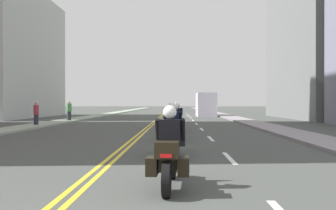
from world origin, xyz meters
The scene contains 19 objects.
ground_plane centered at (0.00, 48.00, 0.00)m, with size 264.00×264.00×0.00m, color #414441.
sidewalk_left centered at (-7.80, 48.00, 0.06)m, with size 2.02×144.00×0.12m, color #919D8A.
sidewalk_right centered at (7.80, 48.00, 0.06)m, with size 2.02×144.00×0.12m, color gray.
centreline_yellow_inner centered at (-0.12, 48.00, 0.00)m, with size 0.12×132.00×0.01m, color yellow.
centreline_yellow_outer centered at (0.12, 48.00, 0.00)m, with size 0.12×132.00×0.01m, color yellow.
lane_dashes_white centered at (3.40, 29.00, 0.00)m, with size 0.14×56.40×0.01m.
building_left_1 centered at (-17.45, 38.89, 7.06)m, with size 8.12×18.49×14.11m.
building_right_1 centered at (18.27, 37.04, 8.69)m, with size 9.75×17.32×17.37m.
motorcycle_0 centered at (1.72, 4.04, 0.63)m, with size 0.78×2.22×1.56m.
motorcycle_1 centered at (1.73, 8.45, 0.67)m, with size 0.77×2.26×1.62m.
motorcycle_2 centered at (1.80, 13.60, 0.64)m, with size 0.78×2.23×1.55m.
motorcycle_3 centered at (1.92, 18.38, 0.64)m, with size 0.76×2.28×1.58m.
motorcycle_4 centered at (1.47, 22.48, 0.65)m, with size 0.77×2.17×1.63m.
motorcycle_5 centered at (1.42, 27.47, 0.66)m, with size 0.77×2.12×1.62m.
motorcycle_6 centered at (1.51, 32.22, 0.64)m, with size 0.78×2.23×1.60m.
motorcycle_7 centered at (1.80, 36.71, 0.67)m, with size 0.78×2.19×1.66m.
pedestrian_1 centered at (-7.79, 22.56, 0.87)m, with size 0.41×0.41×1.70m.
pedestrian_2 centered at (-7.47, 29.36, 0.93)m, with size 0.41×0.41×1.80m.
parked_truck centered at (5.39, 42.71, 1.27)m, with size 2.20×6.50×2.80m.
Camera 1 is at (1.85, -2.98, 1.61)m, focal length 40.14 mm.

